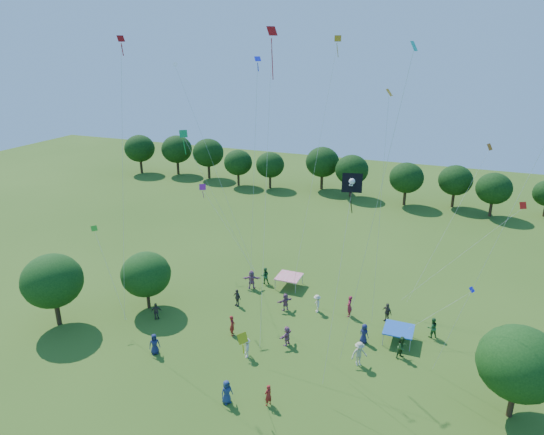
{
  "coord_description": "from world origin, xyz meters",
  "views": [
    {
      "loc": [
        10.89,
        -13.42,
        21.7
      ],
      "look_at": [
        0.0,
        14.0,
        11.0
      ],
      "focal_mm": 32.0,
      "sensor_mm": 36.0,
      "label": 1
    }
  ],
  "objects_px": {
    "near_tree_north": "(146,274)",
    "near_tree_east": "(520,363)",
    "tent_blue": "(399,330)",
    "tent_red_stripe": "(289,277)",
    "pirate_kite": "(351,187)",
    "red_high_kite": "(270,88)",
    "near_tree_west": "(52,281)"
  },
  "relations": [
    {
      "from": "tent_blue",
      "to": "near_tree_west",
      "type": "bearing_deg",
      "value": -163.47
    },
    {
      "from": "red_high_kite",
      "to": "near_tree_east",
      "type": "bearing_deg",
      "value": -17.85
    },
    {
      "from": "near_tree_east",
      "to": "pirate_kite",
      "type": "bearing_deg",
      "value": -177.5
    },
    {
      "from": "near_tree_east",
      "to": "pirate_kite",
      "type": "relative_size",
      "value": 0.46
    },
    {
      "from": "near_tree_north",
      "to": "pirate_kite",
      "type": "relative_size",
      "value": 0.39
    },
    {
      "from": "near_tree_east",
      "to": "pirate_kite",
      "type": "distance_m",
      "value": 14.41
    },
    {
      "from": "near_tree_north",
      "to": "near_tree_east",
      "type": "distance_m",
      "value": 28.45
    },
    {
      "from": "near_tree_west",
      "to": "tent_blue",
      "type": "bearing_deg",
      "value": 16.53
    },
    {
      "from": "pirate_kite",
      "to": "red_high_kite",
      "type": "relative_size",
      "value": 0.61
    },
    {
      "from": "near_tree_east",
      "to": "tent_blue",
      "type": "xyz_separation_m",
      "value": [
        -7.51,
        5.54,
        -2.82
      ]
    },
    {
      "from": "tent_red_stripe",
      "to": "tent_blue",
      "type": "height_order",
      "value": "same"
    },
    {
      "from": "tent_blue",
      "to": "tent_red_stripe",
      "type": "bearing_deg",
      "value": 154.07
    },
    {
      "from": "near_tree_west",
      "to": "red_high_kite",
      "type": "distance_m",
      "value": 22.71
    },
    {
      "from": "near_tree_west",
      "to": "near_tree_east",
      "type": "xyz_separation_m",
      "value": [
        33.59,
        2.2,
        -0.07
      ]
    },
    {
      "from": "near_tree_north",
      "to": "tent_red_stripe",
      "type": "relative_size",
      "value": 2.32
    },
    {
      "from": "near_tree_west",
      "to": "pirate_kite",
      "type": "relative_size",
      "value": 0.46
    },
    {
      "from": "near_tree_east",
      "to": "tent_blue",
      "type": "bearing_deg",
      "value": 143.57
    },
    {
      "from": "tent_red_stripe",
      "to": "red_high_kite",
      "type": "relative_size",
      "value": 0.1
    },
    {
      "from": "near_tree_east",
      "to": "near_tree_west",
      "type": "bearing_deg",
      "value": -176.26
    },
    {
      "from": "near_tree_north",
      "to": "near_tree_west",
      "type": "bearing_deg",
      "value": -137.13
    },
    {
      "from": "near_tree_east",
      "to": "tent_blue",
      "type": "relative_size",
      "value": 2.76
    },
    {
      "from": "red_high_kite",
      "to": "pirate_kite",
      "type": "bearing_deg",
      "value": -39.44
    },
    {
      "from": "near_tree_east",
      "to": "pirate_kite",
      "type": "height_order",
      "value": "pirate_kite"
    },
    {
      "from": "near_tree_north",
      "to": "tent_red_stripe",
      "type": "height_order",
      "value": "near_tree_north"
    },
    {
      "from": "near_tree_west",
      "to": "tent_red_stripe",
      "type": "distance_m",
      "value": 20.26
    },
    {
      "from": "red_high_kite",
      "to": "tent_blue",
      "type": "bearing_deg",
      "value": -1.75
    },
    {
      "from": "near_tree_north",
      "to": "near_tree_east",
      "type": "xyz_separation_m",
      "value": [
        28.31,
        -2.7,
        0.65
      ]
    },
    {
      "from": "near_tree_east",
      "to": "tent_blue",
      "type": "height_order",
      "value": "near_tree_east"
    },
    {
      "from": "pirate_kite",
      "to": "red_high_kite",
      "type": "bearing_deg",
      "value": 140.56
    },
    {
      "from": "near_tree_west",
      "to": "near_tree_north",
      "type": "height_order",
      "value": "near_tree_west"
    },
    {
      "from": "tent_blue",
      "to": "near_tree_north",
      "type": "bearing_deg",
      "value": -172.22
    },
    {
      "from": "near_tree_north",
      "to": "red_high_kite",
      "type": "relative_size",
      "value": 0.24
    }
  ]
}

